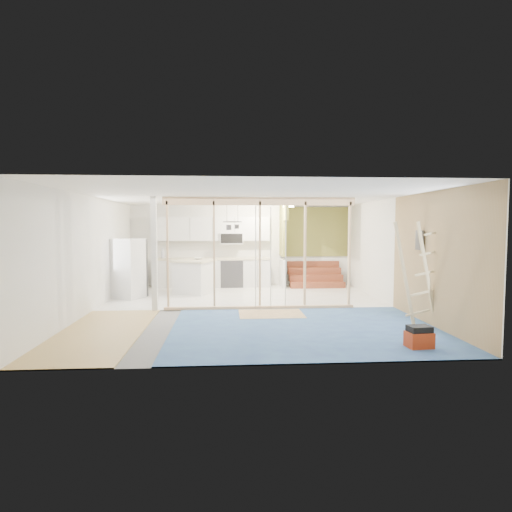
{
  "coord_description": "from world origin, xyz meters",
  "views": [
    {
      "loc": [
        -0.48,
        -9.78,
        1.93
      ],
      "look_at": [
        0.25,
        0.6,
        1.21
      ],
      "focal_mm": 30.0,
      "sensor_mm": 36.0,
      "label": 1
    }
  ],
  "objects": [
    {
      "name": "sheathing_panel",
      "position": [
        3.48,
        -2.0,
        1.3
      ],
      "size": [
        0.02,
        4.0,
        2.6
      ],
      "primitive_type": "cube",
      "color": "#A08456",
      "rests_on": "room"
    },
    {
      "name": "base_cabinets",
      "position": [
        -1.61,
        3.36,
        0.47
      ],
      "size": [
        4.45,
        2.24,
        0.93
      ],
      "color": "silver",
      "rests_on": "room"
    },
    {
      "name": "island",
      "position": [
        -1.4,
        2.43,
        0.48
      ],
      "size": [
        1.31,
        1.31,
        0.98
      ],
      "rotation": [
        0.0,
        0.0,
        -0.41
      ],
      "color": "silver",
      "rests_on": "room"
    },
    {
      "name": "electrical_panel",
      "position": [
        3.43,
        -1.4,
        1.65
      ],
      "size": [
        0.04,
        0.3,
        0.4
      ],
      "primitive_type": "cube",
      "color": "#3C3C41",
      "rests_on": "room"
    },
    {
      "name": "ceiling_light",
      "position": [
        1.4,
        3.0,
        2.54
      ],
      "size": [
        0.32,
        0.32,
        0.08
      ],
      "primitive_type": "cylinder",
      "color": "#FFEABF",
      "rests_on": "room"
    },
    {
      "name": "soap_bottle_a",
      "position": [
        -2.46,
        3.73,
        1.09
      ],
      "size": [
        0.16,
        0.16,
        0.32
      ],
      "primitive_type": "imported",
      "rotation": [
        0.0,
        0.0,
        -0.34
      ],
      "color": "#ACAFC0",
      "rests_on": "base_cabinets"
    },
    {
      "name": "upper_cabinets",
      "position": [
        -0.84,
        3.82,
        1.82
      ],
      "size": [
        3.6,
        0.41,
        0.85
      ],
      "color": "silver",
      "rests_on": "room"
    },
    {
      "name": "ladder",
      "position": [
        3.18,
        -1.93,
        1.03
      ],
      "size": [
        1.08,
        0.06,
        2.0
      ],
      "rotation": [
        0.0,
        0.0,
        0.04
      ],
      "color": "tan",
      "rests_on": "room"
    },
    {
      "name": "fridge",
      "position": [
        -3.08,
        1.71,
        0.8
      ],
      "size": [
        0.93,
        0.9,
        1.6
      ],
      "rotation": [
        0.0,
        0.0,
        -0.43
      ],
      "color": "silver",
      "rests_on": "room"
    },
    {
      "name": "pot_rack",
      "position": [
        -0.31,
        1.89,
        2.0
      ],
      "size": [
        0.52,
        0.52,
        0.72
      ],
      "color": "black",
      "rests_on": "room"
    },
    {
      "name": "room",
      "position": [
        0.0,
        0.0,
        1.3
      ],
      "size": [
        7.01,
        8.01,
        2.61
      ],
      "color": "slate",
      "rests_on": "ground"
    },
    {
      "name": "bowl",
      "position": [
        -1.27,
        2.54,
        1.01
      ],
      "size": [
        0.29,
        0.29,
        0.06
      ],
      "primitive_type": "imported",
      "rotation": [
        0.0,
        0.0,
        0.16
      ],
      "color": "silver",
      "rests_on": "island"
    },
    {
      "name": "floor_overlays",
      "position": [
        0.07,
        0.06,
        0.01
      ],
      "size": [
        7.0,
        8.0,
        0.03
      ],
      "color": "silver",
      "rests_on": "room"
    },
    {
      "name": "stud_frame",
      "position": [
        -0.24,
        -0.0,
        1.59
      ],
      "size": [
        4.66,
        0.14,
        2.6
      ],
      "color": "#DFBD88",
      "rests_on": "room"
    },
    {
      "name": "soap_bottle_b",
      "position": [
        0.59,
        3.61,
        1.03
      ],
      "size": [
        0.11,
        0.11,
        0.2
      ],
      "primitive_type": "imported",
      "rotation": [
        0.0,
        0.0,
        0.28
      ],
      "color": "white",
      "rests_on": "base_cabinets"
    },
    {
      "name": "green_partition",
      "position": [
        2.04,
        3.66,
        0.94
      ],
      "size": [
        2.25,
        1.51,
        2.6
      ],
      "color": "olive",
      "rests_on": "room"
    },
    {
      "name": "toolbox",
      "position": [
        2.56,
        -3.34,
        0.17
      ],
      "size": [
        0.41,
        0.32,
        0.37
      ],
      "rotation": [
        0.0,
        0.0,
        0.09
      ],
      "color": "#962A0D",
      "rests_on": "room"
    }
  ]
}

